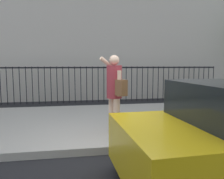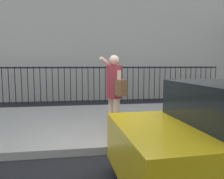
{
  "view_description": "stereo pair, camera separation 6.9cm",
  "coord_description": "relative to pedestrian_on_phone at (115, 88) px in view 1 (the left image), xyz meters",
  "views": [
    {
      "loc": [
        -0.66,
        -4.0,
        1.69
      ],
      "look_at": [
        0.21,
        1.18,
        1.1
      ],
      "focal_mm": 35.93,
      "sensor_mm": 36.0,
      "label": 1
    },
    {
      "loc": [
        -0.59,
        -4.01,
        1.69
      ],
      "look_at": [
        0.21,
        1.18,
        1.1
      ],
      "focal_mm": 35.93,
      "sensor_mm": 36.0,
      "label": 2
    }
  ],
  "objects": [
    {
      "name": "ground_plane",
      "position": [
        -0.22,
        -0.86,
        -1.17
      ],
      "size": [
        60.0,
        60.0,
        0.0
      ],
      "primitive_type": "plane",
      "color": "black"
    },
    {
      "name": "sidewalk",
      "position": [
        -0.22,
        1.34,
        -1.09
      ],
      "size": [
        28.0,
        4.4,
        0.15
      ],
      "primitive_type": "cube",
      "color": "#B2ADA3",
      "rests_on": "ground"
    },
    {
      "name": "iron_fence",
      "position": [
        -0.22,
        5.04,
        -0.15
      ],
      "size": [
        12.03,
        0.04,
        1.6
      ],
      "color": "black",
      "rests_on": "ground"
    },
    {
      "name": "pedestrian_on_phone",
      "position": [
        0.0,
        0.0,
        0.0
      ],
      "size": [
        0.56,
        0.72,
        1.75
      ],
      "color": "beige",
      "rests_on": "sidewalk"
    },
    {
      "name": "street_bench",
      "position": [
        4.42,
        2.38,
        -0.52
      ],
      "size": [
        1.6,
        0.45,
        0.95
      ],
      "color": "brown",
      "rests_on": "sidewalk"
    }
  ]
}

